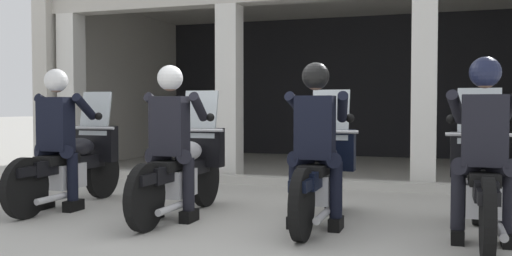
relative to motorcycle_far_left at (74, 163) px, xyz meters
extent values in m
plane|color=#A8A59E|center=(2.22, 2.81, -0.50)|extent=(80.00, 80.00, 0.00)
cube|color=black|center=(2.33, 7.64, 1.11)|extent=(10.01, 0.24, 3.22)
cube|color=#BCB7AD|center=(-2.57, 5.19, 1.11)|extent=(0.30, 5.29, 3.22)
cube|color=silver|center=(-2.17, 2.90, 0.89)|extent=(0.35, 0.36, 2.78)
cube|color=silver|center=(0.83, 2.90, 0.89)|extent=(0.35, 0.36, 2.78)
cube|color=silver|center=(3.83, 2.90, 0.89)|extent=(0.35, 0.36, 2.78)
cube|color=#B7B5AD|center=(2.33, 2.40, -0.44)|extent=(9.61, 0.24, 0.12)
cylinder|color=black|center=(0.00, 0.58, -0.18)|extent=(0.09, 0.64, 0.64)
cylinder|color=black|center=(0.00, -0.82, -0.18)|extent=(0.09, 0.64, 0.64)
cube|color=black|center=(0.00, 0.58, 0.03)|extent=(0.14, 0.44, 0.08)
cube|color=silver|center=(0.00, -0.17, -0.13)|extent=(0.28, 0.44, 0.28)
cube|color=black|center=(0.00, -0.12, 0.00)|extent=(0.18, 1.24, 0.16)
ellipsoid|color=black|center=(0.00, 0.10, 0.18)|extent=(0.26, 0.48, 0.22)
cube|color=black|center=(0.00, -0.30, 0.07)|extent=(0.24, 0.52, 0.10)
cube|color=black|center=(0.00, -0.76, 0.00)|extent=(0.16, 0.48, 0.10)
cylinder|color=silver|center=(0.00, 0.52, 0.06)|extent=(0.05, 0.24, 0.53)
cube|color=black|center=(0.00, 0.46, 0.20)|extent=(0.52, 0.16, 0.44)
sphere|color=silver|center=(0.00, 0.56, 0.22)|extent=(0.18, 0.18, 0.18)
cube|color=silver|center=(0.00, 0.44, 0.57)|extent=(0.40, 0.14, 0.54)
cylinder|color=silver|center=(0.00, 0.36, 0.40)|extent=(0.62, 0.04, 0.04)
cylinder|color=silver|center=(0.12, -0.52, -0.32)|extent=(0.07, 0.55, 0.07)
cube|color=black|center=(0.00, -0.32, 0.47)|extent=(0.36, 0.22, 0.60)
cube|color=#14193F|center=(0.00, -0.20, 0.49)|extent=(0.05, 0.02, 0.32)
sphere|color=tan|center=(0.00, -0.30, 0.92)|extent=(0.21, 0.21, 0.21)
sphere|color=silver|center=(0.00, -0.30, 0.95)|extent=(0.26, 0.26, 0.26)
cylinder|color=black|center=(0.14, -0.30, 0.16)|extent=(0.26, 0.29, 0.17)
cylinder|color=black|center=(0.20, -0.30, -0.12)|extent=(0.12, 0.12, 0.53)
cube|color=black|center=(0.20, -0.29, -0.44)|extent=(0.11, 0.26, 0.12)
cylinder|color=black|center=(-0.14, -0.30, 0.16)|extent=(0.26, 0.29, 0.17)
cylinder|color=black|center=(-0.20, -0.30, -0.12)|extent=(0.12, 0.12, 0.53)
cube|color=black|center=(-0.20, -0.29, -0.44)|extent=(0.11, 0.26, 0.12)
cylinder|color=black|center=(0.22, -0.09, 0.66)|extent=(0.19, 0.48, 0.31)
sphere|color=black|center=(0.26, 0.12, 0.55)|extent=(0.09, 0.09, 0.09)
cylinder|color=black|center=(-0.22, -0.09, 0.66)|extent=(0.19, 0.48, 0.31)
sphere|color=black|center=(-0.26, 0.12, 0.55)|extent=(0.09, 0.09, 0.09)
cylinder|color=black|center=(1.48, 0.45, -0.18)|extent=(0.09, 0.64, 0.64)
cylinder|color=black|center=(1.48, -0.95, -0.18)|extent=(0.09, 0.64, 0.64)
cube|color=black|center=(1.48, 0.45, 0.03)|extent=(0.14, 0.44, 0.08)
cube|color=silver|center=(1.48, -0.30, -0.13)|extent=(0.28, 0.44, 0.28)
cube|color=black|center=(1.48, -0.25, 0.00)|extent=(0.18, 1.24, 0.16)
ellipsoid|color=#B2B2B7|center=(1.48, -0.03, 0.18)|extent=(0.26, 0.48, 0.22)
cube|color=black|center=(1.48, -0.43, 0.07)|extent=(0.24, 0.52, 0.10)
cube|color=black|center=(1.48, -0.89, 0.00)|extent=(0.16, 0.48, 0.10)
cylinder|color=silver|center=(1.48, 0.39, 0.06)|extent=(0.05, 0.24, 0.53)
cube|color=black|center=(1.48, 0.33, 0.20)|extent=(0.52, 0.16, 0.44)
sphere|color=silver|center=(1.48, 0.43, 0.22)|extent=(0.18, 0.18, 0.18)
cube|color=silver|center=(1.48, 0.31, 0.57)|extent=(0.40, 0.14, 0.54)
cylinder|color=silver|center=(1.48, 0.23, 0.40)|extent=(0.62, 0.04, 0.04)
cylinder|color=silver|center=(1.60, -0.65, -0.32)|extent=(0.07, 0.55, 0.07)
cube|color=black|center=(1.48, -0.45, 0.47)|extent=(0.36, 0.22, 0.60)
cube|color=black|center=(1.48, -0.33, 0.49)|extent=(0.05, 0.02, 0.32)
sphere|color=#936B51|center=(1.48, -0.43, 0.92)|extent=(0.21, 0.21, 0.21)
sphere|color=silver|center=(1.48, -0.43, 0.95)|extent=(0.26, 0.26, 0.26)
cylinder|color=black|center=(1.62, -0.43, 0.16)|extent=(0.26, 0.29, 0.17)
cylinder|color=black|center=(1.68, -0.43, -0.12)|extent=(0.12, 0.12, 0.53)
cube|color=black|center=(1.68, -0.42, -0.44)|extent=(0.11, 0.26, 0.12)
cylinder|color=black|center=(1.34, -0.43, 0.16)|extent=(0.26, 0.29, 0.17)
cylinder|color=black|center=(1.28, -0.43, -0.12)|extent=(0.12, 0.12, 0.53)
cube|color=black|center=(1.28, -0.42, -0.44)|extent=(0.11, 0.26, 0.12)
cylinder|color=black|center=(1.70, -0.22, 0.66)|extent=(0.19, 0.48, 0.31)
sphere|color=black|center=(1.74, -0.01, 0.55)|extent=(0.09, 0.09, 0.09)
cylinder|color=black|center=(1.26, -0.22, 0.66)|extent=(0.19, 0.48, 0.31)
sphere|color=black|center=(1.22, -0.01, 0.55)|extent=(0.09, 0.09, 0.09)
cylinder|color=black|center=(2.96, 0.55, -0.18)|extent=(0.09, 0.64, 0.64)
cylinder|color=black|center=(2.96, -0.85, -0.18)|extent=(0.09, 0.64, 0.64)
cube|color=black|center=(2.96, 0.55, 0.03)|extent=(0.14, 0.44, 0.08)
cube|color=silver|center=(2.96, -0.20, -0.13)|extent=(0.28, 0.44, 0.28)
cube|color=black|center=(2.96, -0.15, 0.00)|extent=(0.18, 1.24, 0.16)
ellipsoid|color=black|center=(2.96, 0.07, 0.18)|extent=(0.26, 0.48, 0.22)
cube|color=black|center=(2.96, -0.33, 0.07)|extent=(0.24, 0.52, 0.10)
cube|color=black|center=(2.96, -0.79, 0.00)|extent=(0.16, 0.48, 0.10)
cylinder|color=silver|center=(2.96, 0.49, 0.06)|extent=(0.05, 0.24, 0.53)
cube|color=black|center=(2.96, 0.43, 0.20)|extent=(0.52, 0.16, 0.44)
sphere|color=silver|center=(2.96, 0.53, 0.22)|extent=(0.18, 0.18, 0.18)
cube|color=silver|center=(2.96, 0.41, 0.57)|extent=(0.40, 0.14, 0.54)
cylinder|color=silver|center=(2.96, 0.33, 0.40)|extent=(0.62, 0.04, 0.04)
cylinder|color=silver|center=(3.08, -0.55, -0.32)|extent=(0.07, 0.55, 0.07)
cube|color=black|center=(2.96, -0.35, 0.47)|extent=(0.36, 0.22, 0.60)
cube|color=black|center=(2.96, -0.23, 0.49)|extent=(0.05, 0.02, 0.32)
sphere|color=#936B51|center=(2.96, -0.33, 0.92)|extent=(0.21, 0.21, 0.21)
sphere|color=black|center=(2.96, -0.33, 0.95)|extent=(0.26, 0.26, 0.26)
cylinder|color=black|center=(3.10, -0.33, 0.16)|extent=(0.26, 0.29, 0.17)
cylinder|color=black|center=(3.16, -0.33, -0.12)|extent=(0.12, 0.12, 0.53)
cube|color=black|center=(3.16, -0.32, -0.44)|extent=(0.11, 0.26, 0.12)
cylinder|color=black|center=(2.82, -0.33, 0.16)|extent=(0.26, 0.29, 0.17)
cylinder|color=black|center=(2.76, -0.33, -0.12)|extent=(0.12, 0.12, 0.53)
cube|color=black|center=(2.76, -0.32, -0.44)|extent=(0.11, 0.26, 0.12)
cylinder|color=black|center=(3.18, -0.12, 0.66)|extent=(0.19, 0.48, 0.31)
sphere|color=black|center=(3.22, 0.09, 0.55)|extent=(0.09, 0.09, 0.09)
cylinder|color=black|center=(2.74, -0.12, 0.66)|extent=(0.19, 0.48, 0.31)
sphere|color=black|center=(2.70, 0.09, 0.55)|extent=(0.09, 0.09, 0.09)
cylinder|color=black|center=(4.43, 0.39, -0.18)|extent=(0.09, 0.64, 0.64)
cylinder|color=black|center=(4.43, -1.01, -0.18)|extent=(0.09, 0.64, 0.64)
cube|color=black|center=(4.43, 0.39, 0.03)|extent=(0.14, 0.44, 0.08)
cube|color=silver|center=(4.43, -0.36, -0.13)|extent=(0.28, 0.44, 0.28)
cube|color=black|center=(4.43, -0.31, 0.00)|extent=(0.18, 1.24, 0.16)
ellipsoid|color=black|center=(4.43, -0.09, 0.18)|extent=(0.26, 0.48, 0.22)
cube|color=black|center=(4.43, -0.49, 0.07)|extent=(0.24, 0.52, 0.10)
cube|color=black|center=(4.43, -0.95, 0.00)|extent=(0.16, 0.48, 0.10)
cylinder|color=silver|center=(4.43, 0.33, 0.06)|extent=(0.05, 0.24, 0.53)
cube|color=black|center=(4.43, 0.27, 0.20)|extent=(0.52, 0.16, 0.44)
sphere|color=silver|center=(4.43, 0.37, 0.22)|extent=(0.18, 0.18, 0.18)
cube|color=silver|center=(4.43, 0.25, 0.57)|extent=(0.40, 0.14, 0.54)
cylinder|color=silver|center=(4.43, 0.17, 0.40)|extent=(0.62, 0.04, 0.04)
cylinder|color=silver|center=(4.55, -0.71, -0.32)|extent=(0.07, 0.55, 0.07)
cube|color=black|center=(4.43, -0.51, 0.47)|extent=(0.36, 0.22, 0.60)
cube|color=black|center=(4.43, -0.39, 0.49)|extent=(0.05, 0.02, 0.32)
sphere|color=#936B51|center=(4.43, -0.49, 0.92)|extent=(0.21, 0.21, 0.21)
sphere|color=#191E38|center=(4.43, -0.49, 0.95)|extent=(0.26, 0.26, 0.26)
cylinder|color=black|center=(4.57, -0.49, 0.16)|extent=(0.26, 0.29, 0.17)
cylinder|color=black|center=(4.63, -0.49, -0.12)|extent=(0.12, 0.12, 0.53)
cube|color=black|center=(4.63, -0.48, -0.44)|extent=(0.11, 0.26, 0.12)
cylinder|color=black|center=(4.29, -0.49, 0.16)|extent=(0.26, 0.29, 0.17)
cylinder|color=black|center=(4.23, -0.49, -0.12)|extent=(0.12, 0.12, 0.53)
cube|color=black|center=(4.23, -0.48, -0.44)|extent=(0.11, 0.26, 0.12)
cylinder|color=black|center=(4.65, -0.28, 0.66)|extent=(0.19, 0.48, 0.31)
cylinder|color=black|center=(4.21, -0.28, 0.66)|extent=(0.19, 0.48, 0.31)
sphere|color=black|center=(4.17, -0.07, 0.55)|extent=(0.09, 0.09, 0.09)
camera|label=1|loc=(4.12, -5.58, 0.68)|focal=39.66mm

